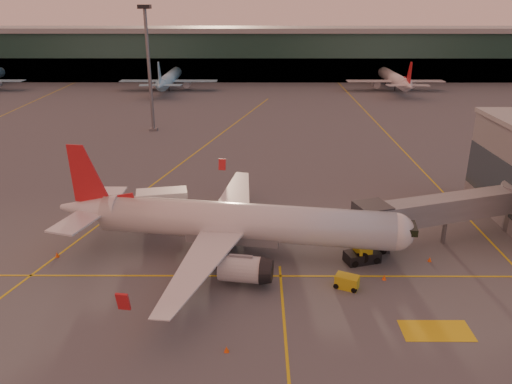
{
  "coord_description": "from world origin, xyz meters",
  "views": [
    {
      "loc": [
        2.68,
        -39.65,
        26.54
      ],
      "look_at": [
        2.44,
        16.03,
        5.0
      ],
      "focal_mm": 35.0,
      "sensor_mm": 36.0,
      "label": 1
    }
  ],
  "objects_px": {
    "gpu_cart": "(347,282)",
    "pushback_tug": "(362,255)",
    "main_airplane": "(232,223)",
    "catering_truck": "(163,206)"
  },
  "relations": [
    {
      "from": "main_airplane",
      "to": "catering_truck",
      "type": "distance_m",
      "value": 11.63
    },
    {
      "from": "gpu_cart",
      "to": "pushback_tug",
      "type": "height_order",
      "value": "pushback_tug"
    },
    {
      "from": "pushback_tug",
      "to": "catering_truck",
      "type": "bearing_deg",
      "value": 141.42
    },
    {
      "from": "main_airplane",
      "to": "gpu_cart",
      "type": "xyz_separation_m",
      "value": [
        11.55,
        -6.9,
        -3.21
      ]
    },
    {
      "from": "main_airplane",
      "to": "pushback_tug",
      "type": "xyz_separation_m",
      "value": [
        14.07,
        -1.65,
        -3.09
      ]
    },
    {
      "from": "main_airplane",
      "to": "catering_truck",
      "type": "relative_size",
      "value": 6.03
    },
    {
      "from": "main_airplane",
      "to": "gpu_cart",
      "type": "bearing_deg",
      "value": -22.0
    },
    {
      "from": "catering_truck",
      "to": "pushback_tug",
      "type": "relative_size",
      "value": 1.59
    },
    {
      "from": "main_airplane",
      "to": "catering_truck",
      "type": "xyz_separation_m",
      "value": [
        -8.91,
        7.37,
        -1.16
      ]
    },
    {
      "from": "gpu_cart",
      "to": "pushback_tug",
      "type": "distance_m",
      "value": 5.83
    }
  ]
}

